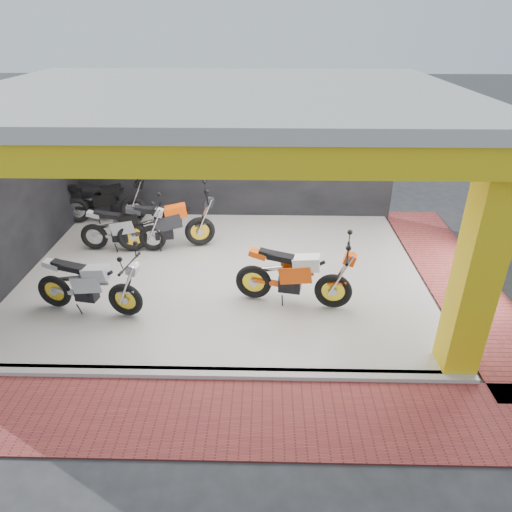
{
  "coord_description": "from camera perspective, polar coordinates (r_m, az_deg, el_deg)",
  "views": [
    {
      "loc": [
        0.87,
        -6.2,
        4.77
      ],
      "look_at": [
        0.69,
        1.15,
        0.9
      ],
      "focal_mm": 32.0,
      "sensor_mm": 36.0,
      "label": 1
    }
  ],
  "objects": [
    {
      "name": "left_wall",
      "position": [
        10.05,
        -28.59,
        6.85
      ],
      "size": [
        0.2,
        6.2,
        3.5
      ],
      "primitive_type": "cube",
      "color": "black",
      "rests_on": "ground"
    },
    {
      "name": "corner_column",
      "position": [
        6.86,
        26.04,
        -1.39
      ],
      "size": [
        0.5,
        0.5,
        3.5
      ],
      "primitive_type": "cube",
      "color": "yellow",
      "rests_on": "ground"
    },
    {
      "name": "paver_right",
      "position": [
        10.26,
        23.73,
        -2.42
      ],
      "size": [
        1.4,
        7.0,
        0.03
      ],
      "primitive_type": "cube",
      "color": "#993832",
      "rests_on": "ground"
    },
    {
      "name": "header_beam_right",
      "position": [
        8.9,
        22.9,
        16.2
      ],
      "size": [
        0.3,
        6.4,
        0.4
      ],
      "primitive_type": "cube",
      "color": "yellow",
      "rests_on": "corner_column"
    },
    {
      "name": "moto_row_a",
      "position": [
        8.07,
        -16.26,
        -3.44
      ],
      "size": [
        2.2,
        1.13,
        1.28
      ],
      "primitive_type": null,
      "rotation": [
        0.0,
        0.0,
        -0.18
      ],
      "color": "#A5A7AD",
      "rests_on": "showroom_floor"
    },
    {
      "name": "ground",
      "position": [
        7.87,
        -5.33,
        -9.7
      ],
      "size": [
        80.0,
        80.0,
        0.0
      ],
      "primitive_type": "plane",
      "color": "#2D2D30",
      "rests_on": "ground"
    },
    {
      "name": "moto_row_d",
      "position": [
        11.9,
        -15.24,
        7.11
      ],
      "size": [
        2.23,
        0.97,
        1.33
      ],
      "primitive_type": null,
      "rotation": [
        0.0,
        0.0,
        0.07
      ],
      "color": "black",
      "rests_on": "showroom_floor"
    },
    {
      "name": "floor_kerb",
      "position": [
        7.06,
        -6.26,
        -14.41
      ],
      "size": [
        8.0,
        0.2,
        0.1
      ],
      "primitive_type": "cube",
      "color": "silver",
      "rests_on": "ground"
    },
    {
      "name": "showroom_floor",
      "position": [
        9.5,
        -4.07,
        -2.11
      ],
      "size": [
        8.0,
        6.0,
        0.1
      ],
      "primitive_type": "cube",
      "color": "silver",
      "rests_on": "ground"
    },
    {
      "name": "showroom_ceiling",
      "position": [
        8.32,
        -4.93,
        19.6
      ],
      "size": [
        8.4,
        6.4,
        0.2
      ],
      "primitive_type": "cube",
      "color": "beige",
      "rests_on": "corner_column"
    },
    {
      "name": "moto_row_b",
      "position": [
        10.24,
        -12.98,
        3.72
      ],
      "size": [
        2.04,
        0.79,
        1.23
      ],
      "primitive_type": null,
      "rotation": [
        0.0,
        0.0,
        -0.02
      ],
      "color": "#A4A6AB",
      "rests_on": "showroom_floor"
    },
    {
      "name": "back_wall",
      "position": [
        11.72,
        -3.02,
        12.8
      ],
      "size": [
        8.2,
        0.2,
        3.5
      ],
      "primitive_type": "cube",
      "color": "black",
      "rests_on": "ground"
    },
    {
      "name": "moto_hero",
      "position": [
        8.05,
        9.8,
        -2.37
      ],
      "size": [
        2.35,
        1.24,
        1.37
      ],
      "primitive_type": null,
      "rotation": [
        0.0,
        0.0,
        -0.19
      ],
      "color": "#FF500A",
      "rests_on": "showroom_floor"
    },
    {
      "name": "moto_row_c",
      "position": [
        10.26,
        -7.12,
        4.78
      ],
      "size": [
        2.41,
        1.3,
        1.39
      ],
      "primitive_type": null,
      "rotation": [
        0.0,
        0.0,
        0.21
      ],
      "color": "black",
      "rests_on": "showroom_floor"
    },
    {
      "name": "header_beam_front",
      "position": [
        5.47,
        -8.0,
        11.92
      ],
      "size": [
        8.4,
        0.3,
        0.4
      ],
      "primitive_type": "cube",
      "color": "yellow",
      "rests_on": "corner_column"
    },
    {
      "name": "paver_front",
      "position": [
        6.53,
        -7.11,
        -19.22
      ],
      "size": [
        9.0,
        1.4,
        0.03
      ],
      "primitive_type": "cube",
      "color": "#993832",
      "rests_on": "ground"
    }
  ]
}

